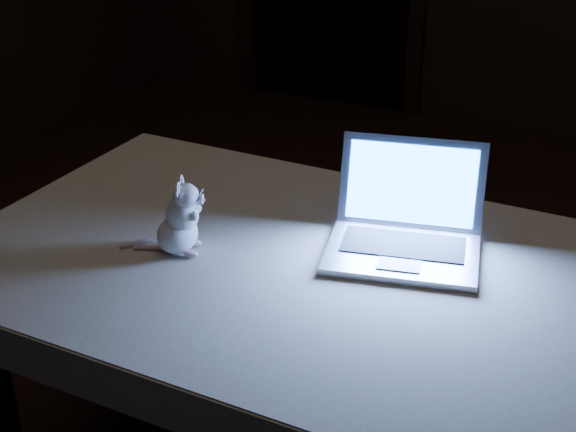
% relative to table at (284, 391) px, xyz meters
% --- Properties ---
extents(floor, '(5.00, 5.00, 0.00)m').
position_rel_table_xyz_m(floor, '(0.06, 0.35, -0.34)').
color(floor, black).
rests_on(floor, ground).
extents(table, '(1.29, 0.86, 0.68)m').
position_rel_table_xyz_m(table, '(0.00, 0.00, 0.00)').
color(table, black).
rests_on(table, floor).
extents(tablecloth, '(1.41, 0.99, 0.09)m').
position_rel_table_xyz_m(tablecloth, '(-0.09, -0.00, 0.30)').
color(tablecloth, beige).
rests_on(tablecloth, table).
extents(laptop, '(0.36, 0.33, 0.21)m').
position_rel_table_xyz_m(laptop, '(0.22, 0.10, 0.45)').
color(laptop, '#B9B8BD').
rests_on(laptop, tablecloth).
extents(plush_mouse, '(0.14, 0.14, 0.16)m').
position_rel_table_xyz_m(plush_mouse, '(-0.21, -0.07, 0.43)').
color(plush_mouse, white).
rests_on(plush_mouse, tablecloth).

